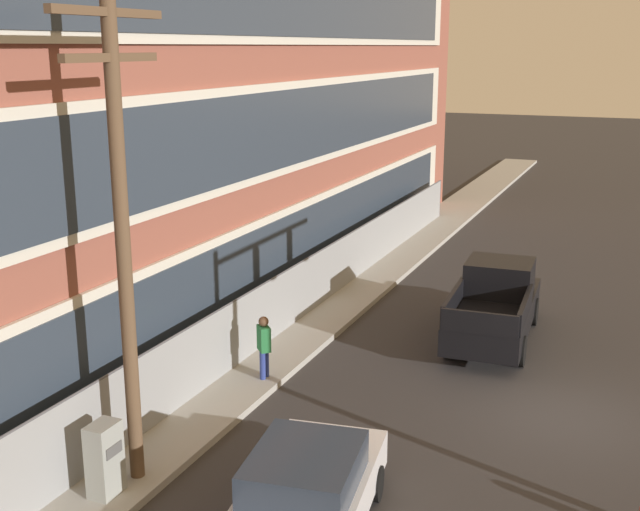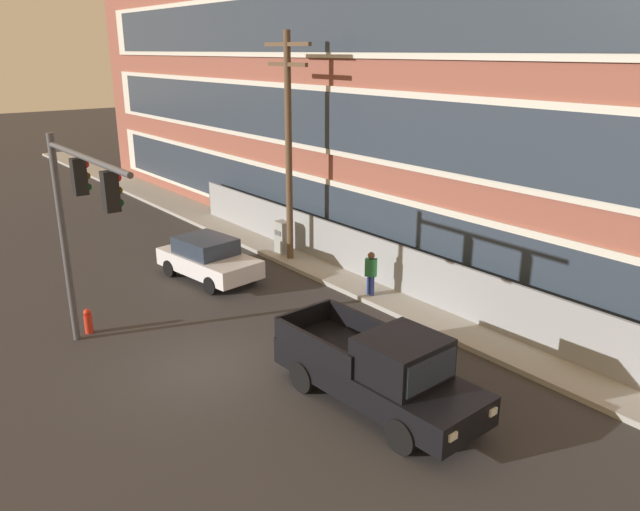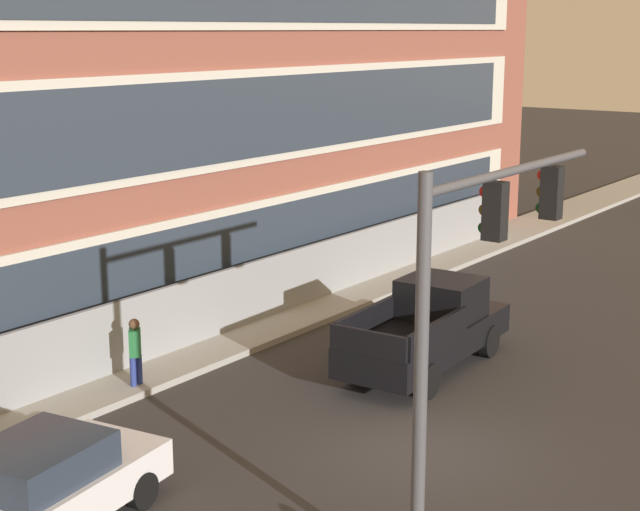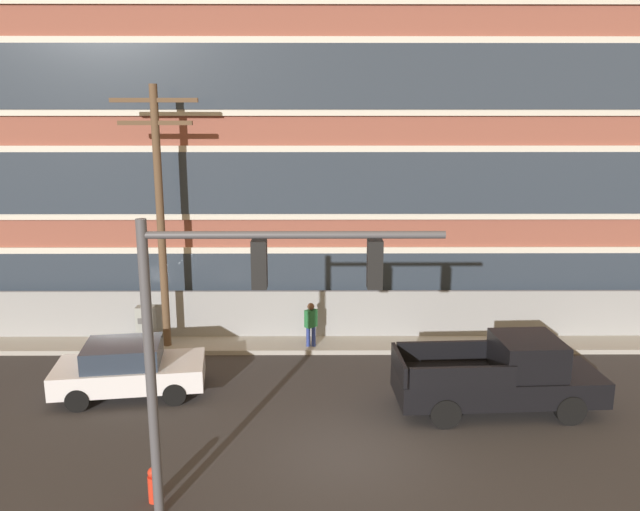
{
  "view_description": "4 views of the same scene",
  "coord_description": "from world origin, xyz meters",
  "px_view_note": "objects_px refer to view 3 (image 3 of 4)",
  "views": [
    {
      "loc": [
        -16.74,
        -1.42,
        7.8
      ],
      "look_at": [
        -0.52,
        5.45,
        3.2
      ],
      "focal_mm": 45.0,
      "sensor_mm": 36.0,
      "label": 1
    },
    {
      "loc": [
        13.71,
        -6.81,
        8.13
      ],
      "look_at": [
        0.79,
        3.19,
        2.73
      ],
      "focal_mm": 35.0,
      "sensor_mm": 36.0,
      "label": 2
    },
    {
      "loc": [
        -15.14,
        -8.71,
        7.88
      ],
      "look_at": [
        0.75,
        2.89,
        3.32
      ],
      "focal_mm": 55.0,
      "sensor_mm": 36.0,
      "label": 3
    },
    {
      "loc": [
        -0.74,
        -13.39,
        7.87
      ],
      "look_at": [
        -0.63,
        5.42,
        3.62
      ],
      "focal_mm": 35.0,
      "sensor_mm": 36.0,
      "label": 4
    }
  ],
  "objects_px": {
    "pickup_truck_black": "(429,329)",
    "sedan_white": "(44,485)",
    "pedestrian_near_cabinet": "(135,350)",
    "traffic_signal_mast": "(477,275)"
  },
  "relations": [
    {
      "from": "pickup_truck_black",
      "to": "sedan_white",
      "type": "height_order",
      "value": "pickup_truck_black"
    },
    {
      "from": "sedan_white",
      "to": "pickup_truck_black",
      "type": "bearing_deg",
      "value": -5.59
    },
    {
      "from": "sedan_white",
      "to": "pedestrian_near_cabinet",
      "type": "distance_m",
      "value": 6.21
    },
    {
      "from": "traffic_signal_mast",
      "to": "pickup_truck_black",
      "type": "xyz_separation_m",
      "value": [
        6.59,
        4.54,
        -3.33
      ]
    },
    {
      "from": "traffic_signal_mast",
      "to": "sedan_white",
      "type": "relative_size",
      "value": 1.38
    },
    {
      "from": "sedan_white",
      "to": "pedestrian_near_cabinet",
      "type": "height_order",
      "value": "pedestrian_near_cabinet"
    },
    {
      "from": "pickup_truck_black",
      "to": "sedan_white",
      "type": "xyz_separation_m",
      "value": [
        -10.42,
        1.02,
        -0.16
      ]
    },
    {
      "from": "pickup_truck_black",
      "to": "pedestrian_near_cabinet",
      "type": "bearing_deg",
      "value": 139.76
    },
    {
      "from": "traffic_signal_mast",
      "to": "pedestrian_near_cabinet",
      "type": "xyz_separation_m",
      "value": [
        1.37,
        8.96,
        -3.32
      ]
    },
    {
      "from": "traffic_signal_mast",
      "to": "pickup_truck_black",
      "type": "relative_size",
      "value": 1.07
    }
  ]
}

